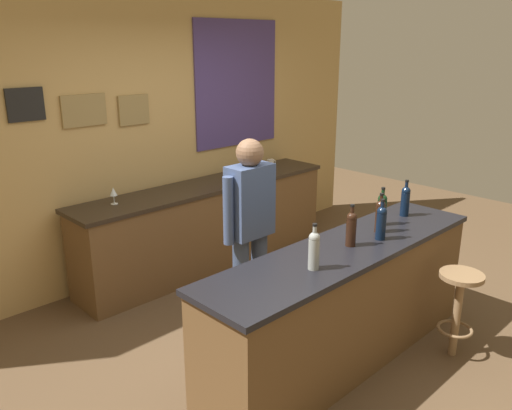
% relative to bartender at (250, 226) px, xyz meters
% --- Properties ---
extents(ground_plane, '(10.00, 10.00, 0.00)m').
position_rel_bartender_xyz_m(ground_plane, '(0.23, -0.35, -0.94)').
color(ground_plane, brown).
extents(back_wall, '(6.00, 0.09, 2.80)m').
position_rel_bartender_xyz_m(back_wall, '(0.25, 1.67, 0.48)').
color(back_wall, tan).
rests_on(back_wall, ground_plane).
extents(bar_counter, '(2.51, 0.60, 0.92)m').
position_rel_bartender_xyz_m(bar_counter, '(0.23, -0.75, -0.47)').
color(bar_counter, brown).
rests_on(bar_counter, ground_plane).
extents(side_counter, '(2.97, 0.56, 0.90)m').
position_rel_bartender_xyz_m(side_counter, '(0.63, 1.30, -0.48)').
color(side_counter, brown).
rests_on(side_counter, ground_plane).
extents(bartender, '(0.52, 0.21, 1.62)m').
position_rel_bartender_xyz_m(bartender, '(0.00, 0.00, 0.00)').
color(bartender, '#384766').
rests_on(bartender, ground_plane).
extents(bar_stool, '(0.32, 0.32, 0.68)m').
position_rel_bartender_xyz_m(bar_stool, '(0.90, -1.31, -0.48)').
color(bar_stool, olive).
rests_on(bar_stool, ground_plane).
extents(wine_bottle_a, '(0.07, 0.07, 0.31)m').
position_rel_bartender_xyz_m(wine_bottle_a, '(-0.23, -0.83, 0.12)').
color(wine_bottle_a, '#999E99').
rests_on(wine_bottle_a, bar_counter).
extents(wine_bottle_b, '(0.07, 0.07, 0.31)m').
position_rel_bartender_xyz_m(wine_bottle_b, '(0.26, -0.76, 0.12)').
color(wine_bottle_b, black).
rests_on(wine_bottle_b, bar_counter).
extents(wine_bottle_c, '(0.07, 0.07, 0.31)m').
position_rel_bartender_xyz_m(wine_bottle_c, '(0.52, -0.84, 0.12)').
color(wine_bottle_c, black).
rests_on(wine_bottle_c, bar_counter).
extents(wine_bottle_d, '(0.07, 0.07, 0.31)m').
position_rel_bartender_xyz_m(wine_bottle_d, '(0.64, -0.75, 0.12)').
color(wine_bottle_d, black).
rests_on(wine_bottle_d, bar_counter).
extents(wine_bottle_e, '(0.07, 0.07, 0.31)m').
position_rel_bartender_xyz_m(wine_bottle_e, '(0.79, -0.67, 0.12)').
color(wine_bottle_e, black).
rests_on(wine_bottle_e, bar_counter).
extents(wine_bottle_f, '(0.07, 0.07, 0.31)m').
position_rel_bartender_xyz_m(wine_bottle_f, '(1.12, -0.68, 0.12)').
color(wine_bottle_f, black).
rests_on(wine_bottle_f, bar_counter).
extents(wine_glass_a, '(0.07, 0.07, 0.16)m').
position_rel_bartender_xyz_m(wine_glass_a, '(-0.41, 1.35, 0.07)').
color(wine_glass_a, silver).
rests_on(wine_glass_a, side_counter).
extents(wine_glass_b, '(0.07, 0.07, 0.16)m').
position_rel_bartender_xyz_m(wine_glass_b, '(1.40, 1.32, 0.07)').
color(wine_glass_b, silver).
rests_on(wine_glass_b, side_counter).
extents(coffee_mug, '(0.12, 0.08, 0.09)m').
position_rel_bartender_xyz_m(coffee_mug, '(1.62, 1.36, 0.01)').
color(coffee_mug, silver).
rests_on(coffee_mug, side_counter).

